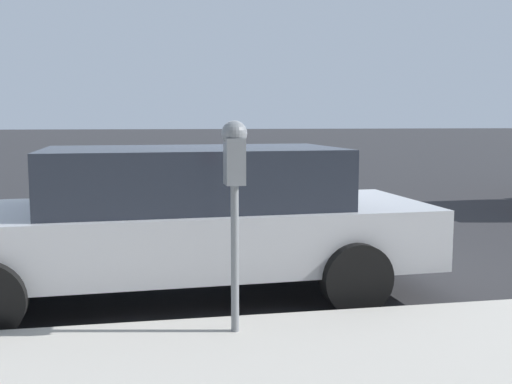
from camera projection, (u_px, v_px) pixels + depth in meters
The scene contains 3 objects.
ground_plane at pixel (259, 265), 7.14m from camera, with size 220.00×220.00×0.00m, color #2B2B2D.
parking_meter at pixel (234, 172), 4.38m from camera, with size 0.21×0.19×1.58m.
car_silver at pixel (179, 218), 5.82m from camera, with size 2.12×5.05×1.46m.
Camera 1 is at (-6.86, 1.32, 1.72)m, focal length 42.00 mm.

